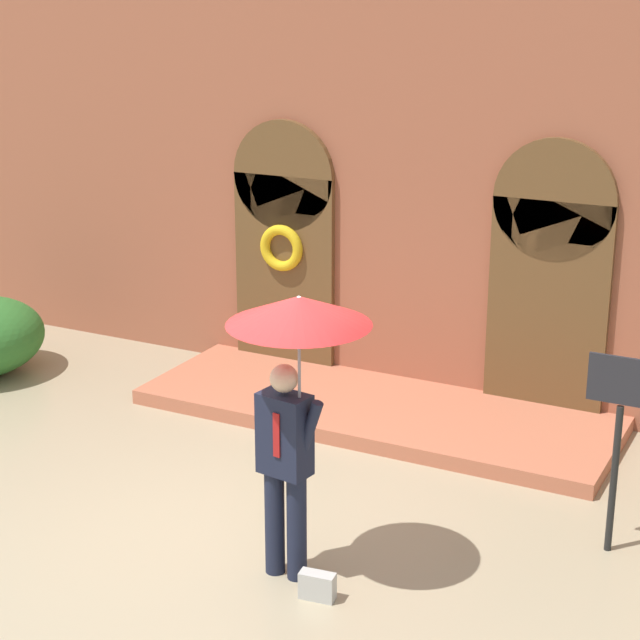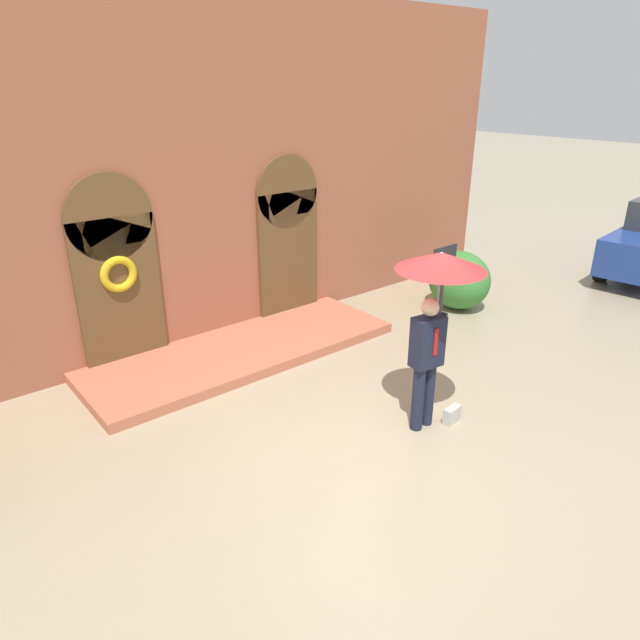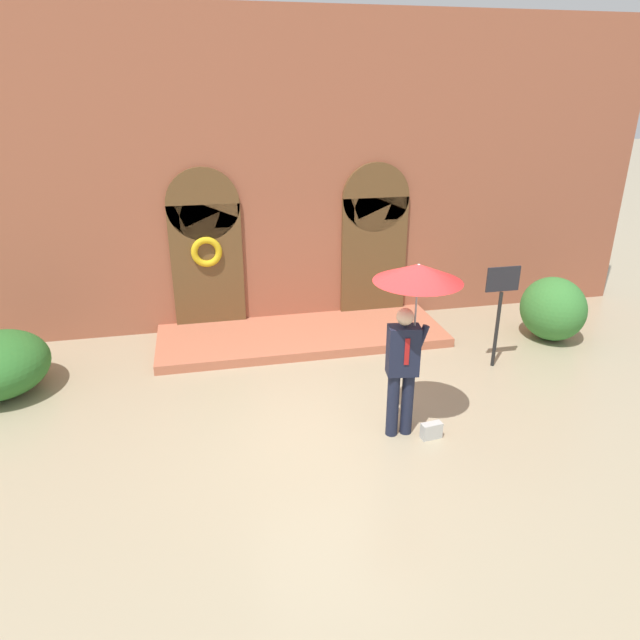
{
  "view_description": "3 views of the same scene",
  "coord_description": "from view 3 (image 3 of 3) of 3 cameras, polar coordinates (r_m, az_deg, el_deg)",
  "views": [
    {
      "loc": [
        4.4,
        -6.86,
        4.58
      ],
      "look_at": [
        0.06,
        1.61,
        1.53
      ],
      "focal_mm": 60.0,
      "sensor_mm": 36.0,
      "label": 1
    },
    {
      "loc": [
        -4.41,
        -4.36,
        4.25
      ],
      "look_at": [
        0.31,
        1.4,
        1.09
      ],
      "focal_mm": 32.0,
      "sensor_mm": 36.0,
      "label": 2
    },
    {
      "loc": [
        -1.73,
        -6.39,
        4.32
      ],
      "look_at": [
        0.03,
        1.64,
        0.96
      ],
      "focal_mm": 32.0,
      "sensor_mm": 36.0,
      "label": 3
    }
  ],
  "objects": [
    {
      "name": "handbag",
      "position": [
        7.82,
        11.08,
        -10.8
      ],
      "size": [
        0.29,
        0.15,
        0.22
      ],
      "primitive_type": "cube",
      "rotation": [
        0.0,
        0.0,
        0.12
      ],
      "color": "#B7B7B2",
      "rests_on": "ground"
    },
    {
      "name": "shrub_right",
      "position": [
        11.22,
        22.27,
        1.05
      ],
      "size": [
        1.11,
        1.26,
        1.15
      ],
      "primitive_type": "ellipsoid",
      "color": "#387A33",
      "rests_on": "ground"
    },
    {
      "name": "sign_post",
      "position": [
        9.56,
        17.6,
        1.89
      ],
      "size": [
        0.56,
        0.06,
        1.72
      ],
      "color": "black",
      "rests_on": "ground"
    },
    {
      "name": "ground_plane",
      "position": [
        7.91,
        2.38,
        -10.88
      ],
      "size": [
        80.0,
        80.0,
        0.0
      ],
      "primitive_type": "plane",
      "color": "tan"
    },
    {
      "name": "building_facade",
      "position": [
        10.81,
        -3.08,
        13.5
      ],
      "size": [
        14.0,
        2.3,
        5.6
      ],
      "color": "#9E563D",
      "rests_on": "ground"
    },
    {
      "name": "person_with_umbrella",
      "position": [
        7.08,
        9.37,
        2.06
      ],
      "size": [
        1.1,
        1.1,
        2.36
      ],
      "color": "#191E33",
      "rests_on": "ground"
    }
  ]
}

